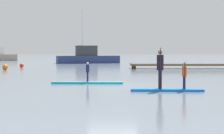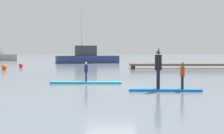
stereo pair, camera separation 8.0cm
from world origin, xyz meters
The scene contains 10 objects.
ground_plane centered at (0.00, 0.00, 0.00)m, with size 240.00×240.00×0.00m, color slate.
paddleboard_near centered at (-1.31, 1.21, 0.05)m, with size 3.75×0.77×0.10m.
paddler_child_solo centered at (-1.30, 1.23, 0.67)m, with size 0.19×0.37×1.09m.
paddleboard_far centered at (2.35, -2.37, 0.05)m, with size 3.14×0.67×0.10m.
paddler_adult centered at (2.05, -2.36, 1.06)m, with size 0.31×0.52×1.77m.
paddler_child_front centered at (3.08, -2.42, 0.73)m, with size 0.21×0.40×1.16m.
fishing_boat_white_large centered at (-3.20, 30.11, 0.79)m, with size 8.39×3.96×6.97m.
floating_dock centered at (8.37, 16.50, 0.39)m, with size 13.25×2.71×0.48m.
mooring_buoy_near centered at (-8.99, 18.36, 0.21)m, with size 0.42×0.42×0.42m, color red.
mooring_buoy_mid centered at (-9.36, 13.97, 0.25)m, with size 0.50×0.50×0.50m, color orange.
Camera 1 is at (-0.01, -18.13, 1.79)m, focal length 59.09 mm.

